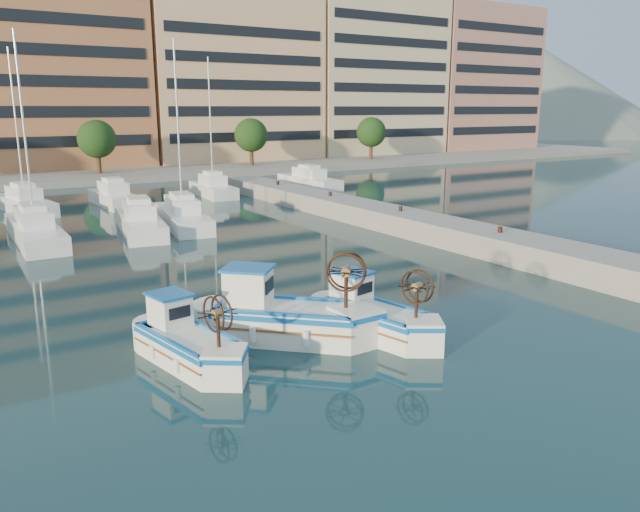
{
  "coord_description": "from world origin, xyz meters",
  "views": [
    {
      "loc": [
        -11.39,
        -15.66,
        7.42
      ],
      "look_at": [
        1.76,
        5.4,
        1.5
      ],
      "focal_mm": 35.0,
      "sensor_mm": 36.0,
      "label": 1
    }
  ],
  "objects": [
    {
      "name": "waterfront",
      "position": [
        9.23,
        65.04,
        11.1
      ],
      "size": [
        180.0,
        40.0,
        25.6
      ],
      "color": "gray",
      "rests_on": "ground"
    },
    {
      "name": "hill_east",
      "position": [
        140.0,
        110.0,
        0.0
      ],
      "size": [
        160.0,
        160.0,
        50.0
      ],
      "primitive_type": "cone",
      "color": "slate",
      "rests_on": "ground"
    },
    {
      "name": "ground",
      "position": [
        0.0,
        0.0,
        0.0
      ],
      "size": [
        300.0,
        300.0,
        0.0
      ],
      "primitive_type": "plane",
      "color": "#1A4045",
      "rests_on": "ground"
    },
    {
      "name": "fishing_boat_b",
      "position": [
        -2.21,
        1.35,
        0.84
      ],
      "size": [
        4.75,
        4.64,
        3.05
      ],
      "rotation": [
        0.0,
        0.0,
        0.82
      ],
      "color": "white",
      "rests_on": "ground"
    },
    {
      "name": "yacht_marina",
      "position": [
        -3.25,
        27.81,
        0.53
      ],
      "size": [
        39.47,
        23.37,
        11.5
      ],
      "color": "white",
      "rests_on": "ground"
    },
    {
      "name": "fishing_boat_c",
      "position": [
        0.53,
        0.13,
        0.71
      ],
      "size": [
        2.52,
        4.26,
        2.58
      ],
      "rotation": [
        0.0,
        0.0,
        0.22
      ],
      "color": "white",
      "rests_on": "ground"
    },
    {
      "name": "quay",
      "position": [
        13.0,
        8.0,
        0.6
      ],
      "size": [
        3.0,
        60.0,
        1.2
      ],
      "primitive_type": "cube",
      "color": "gray",
      "rests_on": "ground"
    },
    {
      "name": "fishing_boat_a",
      "position": [
        -5.54,
        1.15,
        0.69
      ],
      "size": [
        2.3,
        4.11,
        2.49
      ],
      "rotation": [
        0.0,
        0.0,
        0.18
      ],
      "color": "white",
      "rests_on": "ground"
    }
  ]
}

